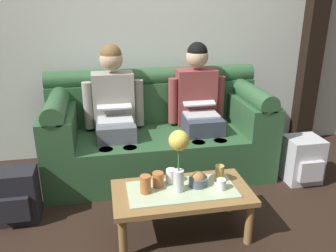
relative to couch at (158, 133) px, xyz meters
name	(u,v)px	position (x,y,z in m)	size (l,w,h in m)	color
ground_plane	(185,244)	(0.00, -1.17, -0.37)	(14.00, 14.00, 0.00)	black
back_wall_patterned	(148,14)	(0.00, 0.53, 1.08)	(6.00, 0.12, 2.90)	silver
timber_pillar	(316,13)	(1.78, 0.41, 1.08)	(0.20, 0.20, 2.90)	black
couch	(158,133)	(0.00, 0.00, 0.00)	(2.05, 0.88, 0.96)	#2D5633
person_left	(114,108)	(-0.40, 0.00, 0.28)	(0.56, 0.67, 1.22)	#595B66
person_right	(199,103)	(0.40, 0.00, 0.28)	(0.56, 0.67, 1.22)	#383D4C
coffee_table	(182,196)	(0.00, -1.04, -0.07)	(0.96, 0.49, 0.36)	olive
flower_vase	(179,151)	(-0.03, -1.05, 0.29)	(0.14, 0.14, 0.44)	silver
snack_bowl	(198,180)	(0.12, -1.01, 0.03)	(0.13, 0.13, 0.11)	#4C5666
cup_near_left	(158,179)	(-0.16, -0.97, 0.04)	(0.08, 0.08, 0.11)	#B26633
cup_near_right	(171,176)	(-0.06, -0.93, 0.04)	(0.07, 0.07, 0.10)	white
cup_far_center	(219,173)	(0.29, -0.98, 0.05)	(0.06, 0.06, 0.12)	gold
cup_far_left	(221,184)	(0.27, -1.09, 0.03)	(0.06, 0.06, 0.08)	white
cup_far_right	(146,184)	(-0.25, -1.03, 0.05)	(0.07, 0.07, 0.13)	#B26633
backpack_left	(17,196)	(-1.18, -0.65, -0.17)	(0.30, 0.27, 0.42)	black
backpack_right	(302,160)	(1.26, -0.49, -0.17)	(0.31, 0.32, 0.42)	#B7B7BC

